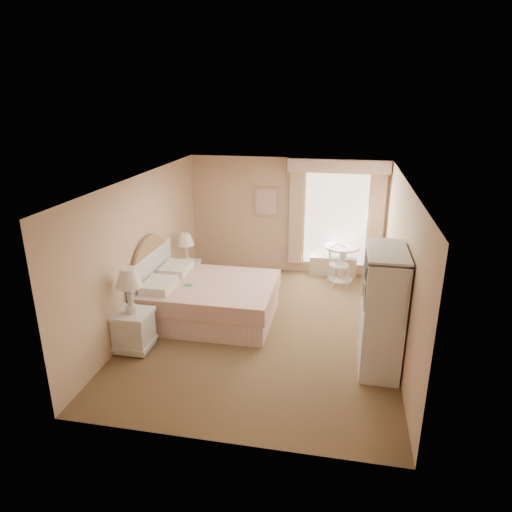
% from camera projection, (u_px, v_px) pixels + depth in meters
% --- Properties ---
extents(room, '(4.21, 5.51, 2.51)m').
position_uv_depth(room, '(265.00, 258.00, 7.29)').
color(room, brown).
rests_on(room, ground).
extents(window, '(2.05, 0.22, 2.51)m').
position_uv_depth(window, '(336.00, 215.00, 9.53)').
color(window, white).
rests_on(window, room).
extents(framed_art, '(0.52, 0.04, 0.62)m').
position_uv_depth(framed_art, '(266.00, 202.00, 9.79)').
color(framed_art, tan).
rests_on(framed_art, room).
extents(bed, '(2.25, 1.77, 1.57)m').
position_uv_depth(bed, '(203.00, 298.00, 7.95)').
color(bed, tan).
rests_on(bed, room).
extents(nightstand_near, '(0.54, 0.54, 1.32)m').
position_uv_depth(nightstand_near, '(133.00, 320.00, 6.90)').
color(nightstand_near, silver).
rests_on(nightstand_near, room).
extents(nightstand_far, '(0.46, 0.46, 1.12)m').
position_uv_depth(nightstand_far, '(187.00, 267.00, 9.23)').
color(nightstand_far, silver).
rests_on(nightstand_far, room).
extents(round_table, '(0.71, 0.71, 0.75)m').
position_uv_depth(round_table, '(341.00, 257.00, 9.55)').
color(round_table, silver).
rests_on(round_table, room).
extents(cafe_chair, '(0.51, 0.51, 0.83)m').
position_uv_depth(cafe_chair, '(338.00, 261.00, 9.38)').
color(cafe_chair, silver).
rests_on(cafe_chair, room).
extents(armoire, '(0.53, 1.07, 1.77)m').
position_uv_depth(armoire, '(381.00, 320.00, 6.41)').
color(armoire, silver).
rests_on(armoire, room).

